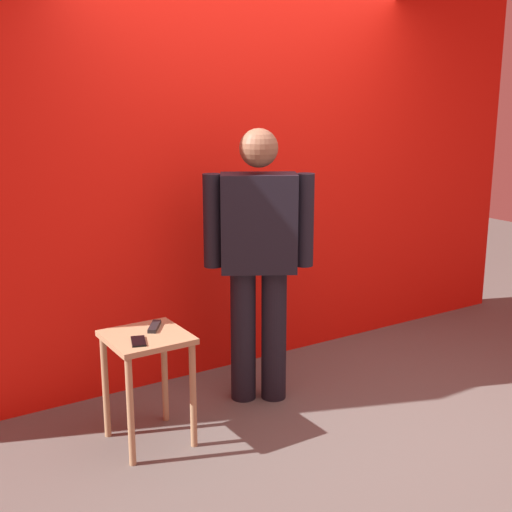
% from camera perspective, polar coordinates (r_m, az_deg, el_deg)
% --- Properties ---
extents(ground_plane, '(12.00, 12.00, 0.00)m').
position_cam_1_polar(ground_plane, '(4.03, 8.67, -14.04)').
color(ground_plane, '#59544F').
extents(back_wall_red, '(4.95, 0.12, 2.90)m').
position_cam_1_polar(back_wall_red, '(4.59, -1.00, 8.50)').
color(back_wall_red, red).
rests_on(back_wall_red, ground_plane).
extents(standing_person, '(0.62, 0.42, 1.66)m').
position_cam_1_polar(standing_person, '(4.03, 0.22, 0.27)').
color(standing_person, black).
rests_on(standing_person, ground_plane).
extents(side_table, '(0.41, 0.41, 0.62)m').
position_cam_1_polar(side_table, '(3.69, -9.10, -8.41)').
color(side_table, tan).
rests_on(side_table, ground_plane).
extents(cell_phone, '(0.11, 0.16, 0.01)m').
position_cam_1_polar(cell_phone, '(3.54, -9.83, -7.06)').
color(cell_phone, black).
rests_on(cell_phone, side_table).
extents(tv_remote, '(0.13, 0.16, 0.02)m').
position_cam_1_polar(tv_remote, '(3.73, -8.52, -5.86)').
color(tv_remote, black).
rests_on(tv_remote, side_table).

